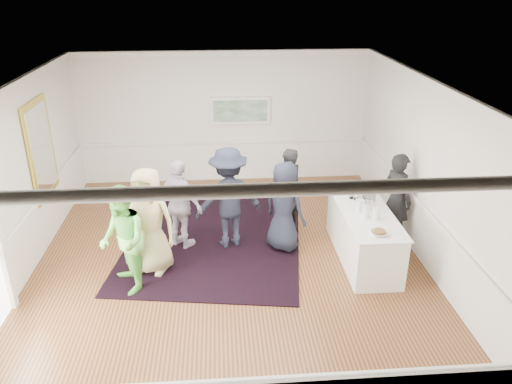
{
  "coord_description": "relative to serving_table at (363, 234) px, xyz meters",
  "views": [
    {
      "loc": [
        -0.12,
        -7.83,
        4.82
      ],
      "look_at": [
        0.5,
        0.2,
        1.28
      ],
      "focal_mm": 35.0,
      "sensor_mm": 36.0,
      "label": 1
    }
  ],
  "objects": [
    {
      "name": "serving_table",
      "position": [
        0.0,
        0.0,
        0.0
      ],
      "size": [
        0.89,
        2.35,
        0.95
      ],
      "color": "white",
      "rests_on": "floor"
    },
    {
      "name": "landscape_painting",
      "position": [
        -2.03,
        3.98,
        1.3
      ],
      "size": [
        1.44,
        0.06,
        0.66
      ],
      "color": "white",
      "rests_on": "wall_back"
    },
    {
      "name": "guest_dark_b",
      "position": [
        -1.24,
        1.16,
        0.4
      ],
      "size": [
        0.76,
        0.68,
        1.75
      ],
      "primitive_type": "imported",
      "rotation": [
        0.0,
        0.0,
        3.66
      ],
      "color": "black",
      "rests_on": "floor"
    },
    {
      "name": "guest_tan",
      "position": [
        -3.79,
        -0.13,
        0.48
      ],
      "size": [
        1.08,
        0.87,
        1.91
      ],
      "primitive_type": "imported",
      "rotation": [
        0.0,
        0.0,
        -0.32
      ],
      "color": "#C7BA7C",
      "rests_on": "floor"
    },
    {
      "name": "guest_green",
      "position": [
        -4.14,
        -0.69,
        0.43
      ],
      "size": [
        0.98,
        1.08,
        1.83
      ],
      "primitive_type": "imported",
      "rotation": [
        0.0,
        0.0,
        -1.18
      ],
      "color": "#6DD957",
      "rests_on": "floor"
    },
    {
      "name": "wall_back",
      "position": [
        -2.43,
        4.03,
        1.12
      ],
      "size": [
        7.0,
        0.02,
        3.2
      ],
      "primitive_type": "cube",
      "color": "white",
      "rests_on": "floor"
    },
    {
      "name": "guest_navy",
      "position": [
        -1.39,
        0.46,
        0.39
      ],
      "size": [
        0.99,
        0.98,
        1.73
      ],
      "primitive_type": "imported",
      "rotation": [
        0.0,
        0.0,
        2.39
      ],
      "color": "#1D2130",
      "rests_on": "floor"
    },
    {
      "name": "guest_dark_a",
      "position": [
        -2.42,
        0.67,
        0.5
      ],
      "size": [
        1.42,
        1.05,
        1.97
      ],
      "primitive_type": "imported",
      "rotation": [
        0.0,
        0.0,
        3.42
      ],
      "color": "#1D2130",
      "rests_on": "floor"
    },
    {
      "name": "juice_pitchers",
      "position": [
        -0.05,
        -0.2,
        0.59
      ],
      "size": [
        0.32,
        0.44,
        0.24
      ],
      "color": "#67AF3E",
      "rests_on": "serving_table"
    },
    {
      "name": "ice_bucket",
      "position": [
        0.07,
        0.13,
        0.59
      ],
      "size": [
        0.26,
        0.26,
        0.25
      ],
      "primitive_type": "cylinder",
      "color": "silver",
      "rests_on": "serving_table"
    },
    {
      "name": "wall_left",
      "position": [
        -5.93,
        0.03,
        1.12
      ],
      "size": [
        0.02,
        8.0,
        3.2
      ],
      "primitive_type": "cube",
      "color": "white",
      "rests_on": "floor"
    },
    {
      "name": "ceiling",
      "position": [
        -2.43,
        0.03,
        2.72
      ],
      "size": [
        7.0,
        8.0,
        0.02
      ],
      "primitive_type": "cube",
      "color": "white",
      "rests_on": "wall_back"
    },
    {
      "name": "wainscoting",
      "position": [
        -2.43,
        0.03,
        0.02
      ],
      "size": [
        7.0,
        8.0,
        1.0
      ],
      "primitive_type": null,
      "color": "white",
      "rests_on": "floor"
    },
    {
      "name": "guest_lilac",
      "position": [
        -3.32,
        0.67,
        0.4
      ],
      "size": [
        1.07,
        0.97,
        1.75
      ],
      "primitive_type": "imported",
      "rotation": [
        0.0,
        0.0,
        2.47
      ],
      "color": "silver",
      "rests_on": "floor"
    },
    {
      "name": "floor",
      "position": [
        -2.43,
        0.03,
        -0.48
      ],
      "size": [
        8.0,
        8.0,
        0.0
      ],
      "primitive_type": "plane",
      "color": "brown",
      "rests_on": "ground"
    },
    {
      "name": "wine_bottles",
      "position": [
        0.01,
        0.53,
        0.63
      ],
      "size": [
        0.35,
        0.25,
        0.31
      ],
      "color": "black",
      "rests_on": "serving_table"
    },
    {
      "name": "nut_bowl",
      "position": [
        -0.03,
        -0.88,
        0.51
      ],
      "size": [
        0.28,
        0.28,
        0.07
      ],
      "color": "white",
      "rests_on": "serving_table"
    },
    {
      "name": "wall_right",
      "position": [
        1.07,
        0.03,
        1.12
      ],
      "size": [
        0.02,
        8.0,
        3.2
      ],
      "primitive_type": "cube",
      "color": "white",
      "rests_on": "floor"
    },
    {
      "name": "area_rug",
      "position": [
        -2.69,
        0.95,
        -0.47
      ],
      "size": [
        3.9,
        4.76,
        0.02
      ],
      "primitive_type": "cube",
      "rotation": [
        0.0,
        0.0,
        -0.15
      ],
      "color": "black",
      "rests_on": "floor"
    },
    {
      "name": "mirror",
      "position": [
        -5.89,
        1.33,
        1.32
      ],
      "size": [
        0.05,
        1.25,
        1.85
      ],
      "color": "gold",
      "rests_on": "wall_left"
    },
    {
      "name": "bartender",
      "position": [
        0.77,
        0.56,
        0.43
      ],
      "size": [
        0.67,
        0.78,
        1.81
      ],
      "primitive_type": "imported",
      "rotation": [
        0.0,
        0.0,
        2.01
      ],
      "color": "black",
      "rests_on": "floor"
    },
    {
      "name": "wall_front",
      "position": [
        -2.43,
        -3.97,
        1.12
      ],
      "size": [
        7.0,
        0.02,
        3.2
      ],
      "primitive_type": "cube",
      "color": "white",
      "rests_on": "floor"
    }
  ]
}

